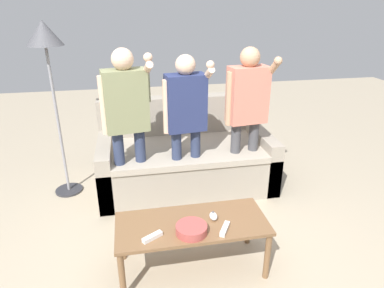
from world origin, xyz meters
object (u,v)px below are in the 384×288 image
player_left (127,113)px  player_center (186,114)px  floor_lamp (46,48)px  game_remote_nunchuk (213,216)px  couch (185,157)px  player_right (247,106)px  game_remote_wand_near (225,229)px  coffee_table (192,228)px  snack_bowl (191,229)px  game_remote_wand_far (152,237)px

player_left → player_center: bearing=0.8°
floor_lamp → player_center: (1.21, -0.40, -0.57)m
game_remote_nunchuk → player_left: size_ratio=0.06×
couch → floor_lamp: floor_lamp is taller
player_center → player_right: bearing=4.0°
game_remote_nunchuk → game_remote_wand_near: (0.04, -0.15, -0.01)m
coffee_table → snack_bowl: 0.14m
game_remote_wand_far → couch: bearing=72.1°
player_left → couch: bearing=32.8°
coffee_table → player_center: (0.13, 0.96, 0.56)m
game_remote_wand_near → game_remote_nunchuk: bearing=106.5°
snack_bowl → floor_lamp: (-1.06, 1.47, 1.04)m
coffee_table → player_center: player_center is taller
couch → player_left: player_left is taller
couch → player_center: 0.72m
game_remote_wand_near → game_remote_wand_far: bearing=179.2°
player_left → player_right: bearing=2.5°
floor_lamp → coffee_table: bearing=-51.4°
snack_bowl → player_center: 1.19m
snack_bowl → game_remote_wand_far: 0.27m
floor_lamp → player_right: bearing=-11.0°
game_remote_wand_near → player_center: bearing=94.1°
coffee_table → game_remote_nunchuk: (0.16, 0.01, 0.08)m
player_right → player_center: bearing=-176.0°
game_remote_nunchuk → game_remote_wand_near: 0.16m
couch → player_right: 0.91m
game_remote_nunchuk → game_remote_wand_far: bearing=-162.7°
floor_lamp → game_remote_wand_near: floor_lamp is taller
game_remote_nunchuk → player_right: size_ratio=0.06×
floor_lamp → game_remote_wand_near: (1.29, -1.49, -1.06)m
couch → game_remote_wand_far: (-0.47, -1.46, 0.13)m
player_center → game_remote_wand_near: bearing=-85.9°
player_center → game_remote_wand_far: size_ratio=10.03×
snack_bowl → player_left: player_left is taller
player_center → game_remote_wand_near: 1.20m
couch → coffee_table: (-0.18, -1.33, 0.06)m
floor_lamp → player_center: bearing=-18.2°
couch → floor_lamp: bearing=178.7°
couch → game_remote_nunchuk: couch is taller
couch → snack_bowl: (-0.20, -1.45, 0.14)m
game_remote_nunchuk → game_remote_wand_far: (-0.46, -0.14, -0.01)m
player_left → game_remote_wand_far: size_ratio=10.51×
player_center → player_right: player_right is taller
coffee_table → game_remote_wand_far: bearing=-156.4°
game_remote_wand_near → game_remote_wand_far: (-0.50, 0.01, 0.00)m
player_center → snack_bowl: bearing=-98.0°
game_remote_wand_far → coffee_table: bearing=23.6°
snack_bowl → game_remote_nunchuk: 0.23m
player_right → snack_bowl: bearing=-124.1°
snack_bowl → game_remote_wand_near: 0.23m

